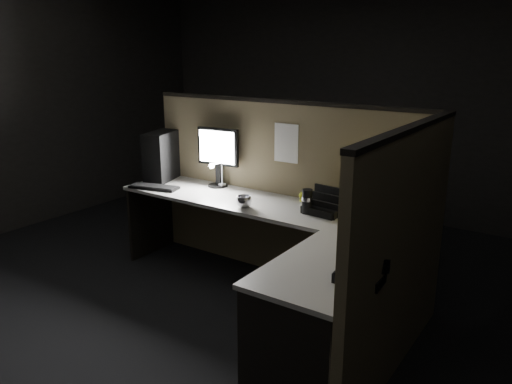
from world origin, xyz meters
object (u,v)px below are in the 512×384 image
Objects in this scene: monitor at (218,151)px; keyboard at (154,187)px; lava_lamp at (379,192)px; pc_tower at (162,156)px; desk_phone at (361,270)px.

keyboard is at bearing -141.84° from monitor.
monitor is at bearing 179.16° from lava_lamp.
pc_tower is at bearing -177.71° from lava_lamp.
lava_lamp reaches higher than desk_phone.
keyboard is 0.96× the size of lava_lamp.
monitor reaches higher than pc_tower.
pc_tower is 2.11m from lava_lamp.
lava_lamp is 1.71× the size of desk_phone.
keyboard is at bearing -169.13° from lava_lamp.
lava_lamp is at bearing -3.14° from keyboard.
pc_tower reaches higher than desk_phone.
pc_tower is at bearing -174.75° from monitor.
pc_tower is 0.61m from monitor.
keyboard is 1.99m from lava_lamp.
pc_tower reaches higher than keyboard.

